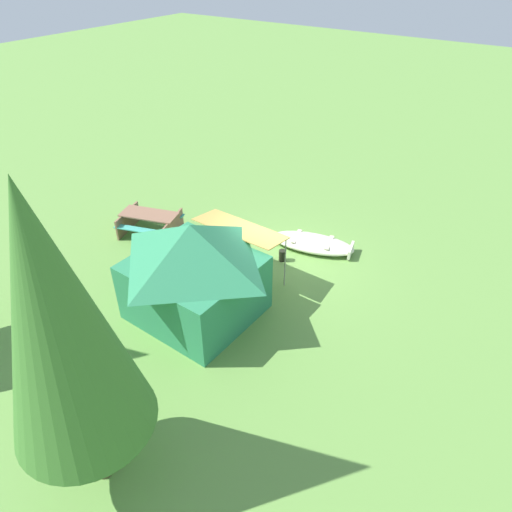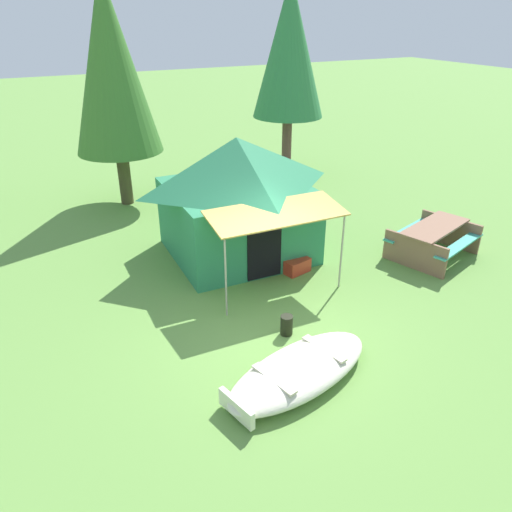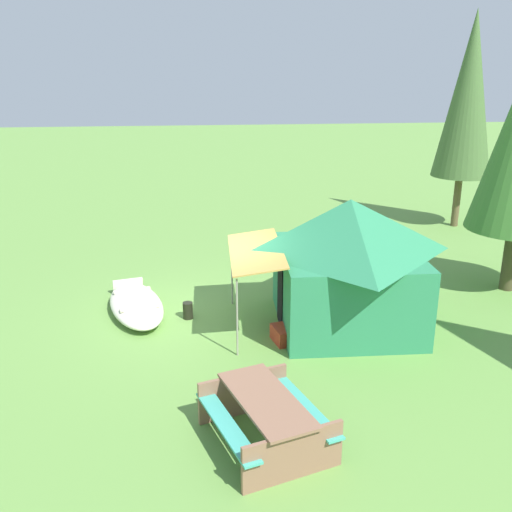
{
  "view_description": "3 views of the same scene",
  "coord_description": "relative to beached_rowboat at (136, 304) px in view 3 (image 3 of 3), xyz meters",
  "views": [
    {
      "loc": [
        -5.94,
        9.76,
        8.27
      ],
      "look_at": [
        0.22,
        0.83,
        0.78
      ],
      "focal_mm": 32.74,
      "sensor_mm": 36.0,
      "label": 1
    },
    {
      "loc": [
        -3.59,
        -6.42,
        5.08
      ],
      "look_at": [
        -0.2,
        0.28,
        1.29
      ],
      "focal_mm": 34.55,
      "sensor_mm": 36.0,
      "label": 2
    },
    {
      "loc": [
        11.6,
        -0.14,
        5.25
      ],
      "look_at": [
        -0.29,
        1.14,
        1.24
      ],
      "focal_mm": 40.81,
      "sensor_mm": 36.0,
      "label": 3
    }
  ],
  "objects": [
    {
      "name": "pine_tree_far_center",
      "position": [
        -6.09,
        10.01,
        4.04
      ],
      "size": [
        1.86,
        1.86,
        6.81
      ],
      "color": "brown",
      "rests_on": "ground_plane"
    },
    {
      "name": "beached_rowboat",
      "position": [
        0.0,
        0.0,
        0.0
      ],
      "size": [
        2.85,
        1.7,
        0.37
      ],
      "color": "beige",
      "rests_on": "ground_plane"
    },
    {
      "name": "ground_plane",
      "position": [
        0.37,
        1.5,
        -0.19
      ],
      "size": [
        80.0,
        80.0,
        0.0
      ],
      "primitive_type": "plane",
      "color": "#659543"
    },
    {
      "name": "cooler_box",
      "position": [
        1.75,
        2.98,
        -0.04
      ],
      "size": [
        0.62,
        0.45,
        0.31
      ],
      "primitive_type": "cube",
      "rotation": [
        0.0,
        0.0,
        0.22
      ],
      "color": "#B73522",
      "rests_on": "ground_plane"
    },
    {
      "name": "fuel_can",
      "position": [
        0.44,
        1.13,
        -0.01
      ],
      "size": [
        0.27,
        0.27,
        0.36
      ],
      "primitive_type": "cylinder",
      "rotation": [
        0.0,
        0.0,
        0.3
      ],
      "color": "black",
      "rests_on": "ground_plane"
    },
    {
      "name": "picnic_table",
      "position": [
        4.9,
        2.27,
        0.28
      ],
      "size": [
        2.23,
        1.98,
        0.74
      ],
      "color": "#896049",
      "rests_on": "ground_plane"
    },
    {
      "name": "canvas_cabin_tent",
      "position": [
        1.04,
        4.41,
        1.2
      ],
      "size": [
        3.24,
        3.96,
        2.68
      ],
      "color": "#2C8254",
      "rests_on": "ground_plane"
    }
  ]
}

